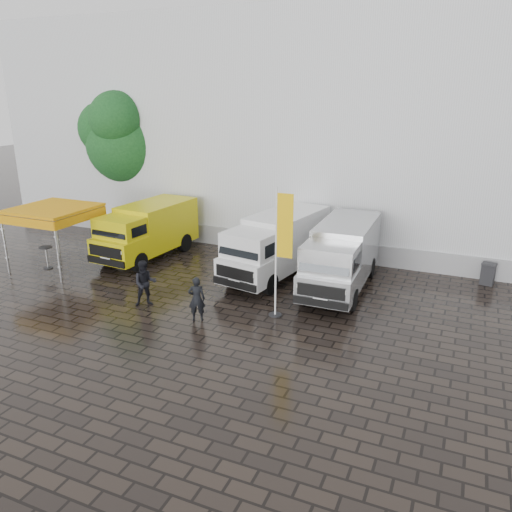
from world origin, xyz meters
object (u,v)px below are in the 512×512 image
Objects in this scene: person_front at (197,299)px; person_tent at (145,283)px; van_silver at (341,258)px; canopy_tent at (52,211)px; cocktail_table at (47,258)px; van_white at (276,246)px; van_yellow at (147,232)px; wheelie_bin at (488,274)px; flagpole at (281,247)px.

person_tent is at bearing -33.37° from person_front.
van_silver is 6.58m from person_front.
person_tent is at bearing -18.18° from canopy_tent.
van_silver is 13.83m from cocktail_table.
van_white is 3.48× the size of person_tent.
person_tent is at bearing -145.27° from van_silver.
van_yellow is 8.03m from person_front.
cocktail_table is 1.11× the size of wheelie_bin.
van_white reaches higher than wheelie_bin.
person_front is at bearing -37.83° from van_yellow.
person_front is (-2.67, -1.53, -1.87)m from flagpole.
van_white is 10.96m from cocktail_table.
cocktail_table is 20.22m from wheelie_bin.
van_silver reaches higher than van_yellow.
flagpole is 3.61m from person_front.
person_front is at bearing -15.64° from canopy_tent.
canopy_tent is 9.65m from person_front.
van_silver is at bearing 12.64° from cocktail_table.
flagpole reaches higher than van_yellow.
van_white is at bearing 17.66° from person_tent.
person_tent is at bearing -137.23° from wheelie_bin.
canopy_tent is (-13.17, -2.60, 1.36)m from van_silver.
van_yellow is at bearing 155.81° from flagpole.
flagpole is at bearing -126.58° from wheelie_bin.
person_tent reaches higher than person_front.
canopy_tent is 3.53× the size of wheelie_bin.
van_yellow is 0.90× the size of van_white.
van_silver is 3.75× the size of person_front.
canopy_tent is at bearing -153.34° from van_white.
canopy_tent reaches higher than person_front.
person_front is at bearing -46.95° from person_tent.
van_white reaches higher than van_yellow.
canopy_tent is at bearing -40.23° from person_front.
van_yellow is 6.90m from van_white.
canopy_tent reaches higher than van_silver.
van_yellow is 9.53m from flagpole.
wheelie_bin is at bearing -164.79° from person_front.
canopy_tent reaches higher than person_tent.
van_white is 9.34m from wheelie_bin.
person_tent is at bearing -114.10° from van_white.
van_yellow is at bearing 43.20° from cocktail_table.
flagpole is 2.87× the size of person_front.
van_silver reaches higher than wheelie_bin.
flagpole reaches higher than cocktail_table.
flagpole is 2.65× the size of person_tent.
person_front is at bearing -150.20° from flagpole.
person_front is at bearing -12.74° from cocktail_table.
canopy_tent is 19.94m from wheelie_bin.
person_tent is at bearing -167.65° from flagpole.
van_white is 3.12m from van_silver.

